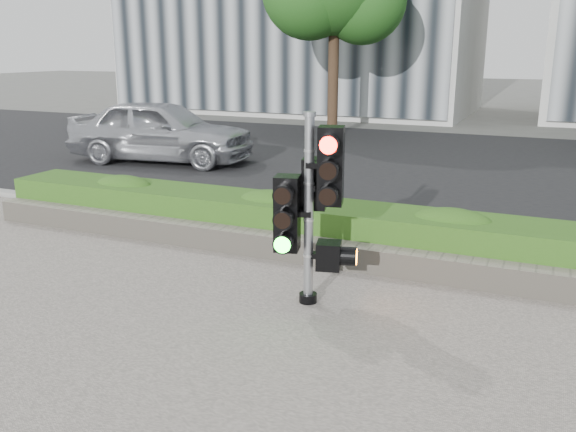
{
  "coord_description": "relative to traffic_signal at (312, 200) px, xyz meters",
  "views": [
    {
      "loc": [
        2.66,
        -5.63,
        2.93
      ],
      "look_at": [
        -0.08,
        0.6,
        1.05
      ],
      "focal_mm": 38.0,
      "sensor_mm": 36.0,
      "label": 1
    }
  ],
  "objects": [
    {
      "name": "hedge",
      "position": [
        -0.21,
        1.92,
        -0.9
      ],
      "size": [
        12.0,
        1.0,
        0.68
      ],
      "primitive_type": "cube",
      "color": "#56912C",
      "rests_on": "sidewalk"
    },
    {
      "name": "car_silver",
      "position": [
        -7.03,
        7.03,
        -0.42
      ],
      "size": [
        5.06,
        2.56,
        1.65
      ],
      "primitive_type": "imported",
      "rotation": [
        0.0,
        0.0,
        1.7
      ],
      "color": "#B1B3B9",
      "rests_on": "road"
    },
    {
      "name": "curb",
      "position": [
        -0.21,
        2.52,
        -1.21
      ],
      "size": [
        60.0,
        0.25,
        0.12
      ],
      "primitive_type": "cube",
      "color": "gray",
      "rests_on": "ground"
    },
    {
      "name": "ground",
      "position": [
        -0.21,
        -0.63,
        -1.27
      ],
      "size": [
        120.0,
        120.0,
        0.0
      ],
      "primitive_type": "plane",
      "color": "#51514C",
      "rests_on": "ground"
    },
    {
      "name": "traffic_signal",
      "position": [
        0.0,
        0.0,
        0.0
      ],
      "size": [
        0.81,
        0.67,
        2.24
      ],
      "rotation": [
        0.0,
        0.0,
        0.24
      ],
      "color": "black",
      "rests_on": "sidewalk"
    },
    {
      "name": "stone_wall",
      "position": [
        -0.21,
        1.27,
        -1.07
      ],
      "size": [
        12.0,
        0.32,
        0.34
      ],
      "primitive_type": "cube",
      "color": "gray",
      "rests_on": "sidewalk"
    },
    {
      "name": "road",
      "position": [
        -0.21,
        9.37,
        -1.26
      ],
      "size": [
        60.0,
        13.0,
        0.02
      ],
      "primitive_type": "cube",
      "color": "black",
      "rests_on": "ground"
    }
  ]
}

